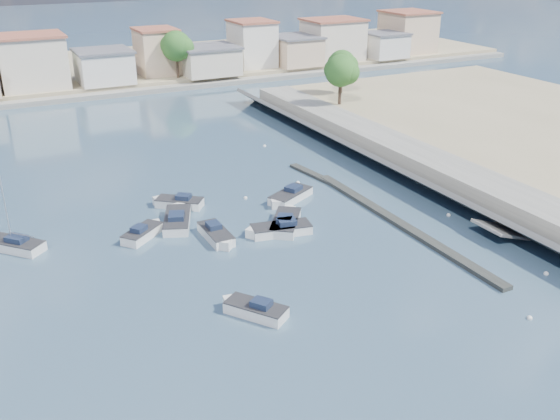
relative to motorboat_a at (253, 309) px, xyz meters
name	(u,v)px	position (x,y,z in m)	size (l,w,h in m)	color
ground	(205,145)	(10.63, 37.34, -0.38)	(400.00, 400.00, 0.00)	#314A62
seawall_walkway	(474,183)	(29.13, 10.34, 0.52)	(5.00, 90.00, 1.80)	slate
breakwater	(380,212)	(17.53, 10.03, -0.21)	(2.00, 31.02, 0.35)	black
far_shore_land	(108,68)	(10.63, 89.34, 0.32)	(160.00, 40.00, 1.40)	gray
far_shore_quay	(138,92)	(10.63, 68.34, 0.02)	(160.00, 2.50, 0.80)	slate
far_town	(186,53)	(21.34, 74.26, 4.56)	(113.01, 12.80, 8.35)	beige
shore_trees	(190,54)	(18.97, 65.46, 5.84)	(74.56, 38.32, 7.92)	#38281E
motorboat_a	(253,309)	(0.00, 0.00, 0.00)	(3.83, 4.43, 1.48)	silver
motorboat_b	(144,233)	(-3.28, 15.11, 0.00)	(4.12, 3.78, 1.48)	silver
motorboat_c	(278,230)	(7.19, 10.44, 0.00)	(5.83, 2.95, 1.48)	silver
motorboat_d	(289,197)	(11.51, 16.65, 0.00)	(5.41, 4.14, 1.48)	silver
motorboat_e	(177,219)	(0.19, 16.56, 0.00)	(4.05, 6.07, 1.48)	silver
motorboat_f	(177,203)	(1.36, 20.19, 0.00)	(4.52, 4.08, 1.48)	silver
motorboat_g	(217,236)	(2.07, 11.79, 0.00)	(1.76, 5.10, 1.48)	silver
motorboat_h	(286,222)	(8.58, 11.64, 0.00)	(4.85, 5.56, 1.48)	silver
sailboat	(10,244)	(-13.67, 17.94, 0.04)	(5.05, 5.25, 9.00)	silver
mooring_buoys	(367,211)	(16.78, 10.91, -0.33)	(15.36, 42.62, 0.38)	white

